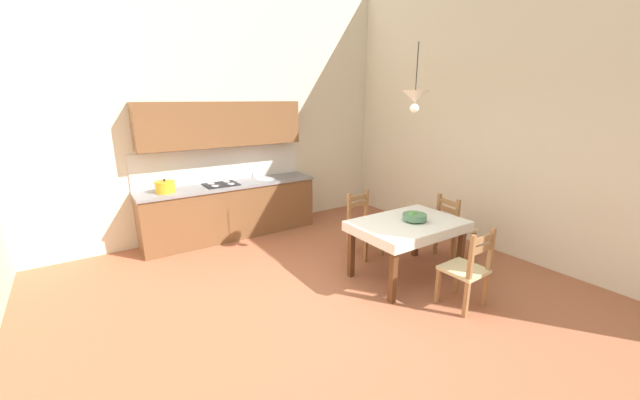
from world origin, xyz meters
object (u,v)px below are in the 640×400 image
at_px(dining_chair_window_side, 453,228).
at_px(pendant_lamp, 415,97).
at_px(kitchen_cabinetry, 229,186).
at_px(dining_table, 407,231).
at_px(dining_chair_kitchen_side, 364,226).
at_px(fruit_bowl, 414,217).
at_px(dining_chair_camera_side, 467,270).

xyz_separation_m(dining_chair_window_side, pendant_lamp, (-0.90, 0.08, 1.82)).
relative_size(kitchen_cabinetry, dining_table, 2.06).
distance_m(kitchen_cabinetry, dining_chair_window_side, 3.57).
bearing_deg(kitchen_cabinetry, dining_chair_kitchen_side, -53.85).
xyz_separation_m(dining_table, dining_chair_kitchen_side, (0.01, 0.85, -0.18)).
distance_m(dining_table, dining_chair_window_side, 1.03).
bearing_deg(fruit_bowl, dining_chair_kitchen_side, 93.61).
distance_m(kitchen_cabinetry, pendant_lamp, 3.28).
distance_m(dining_chair_kitchen_side, fruit_bowl, 0.96).
height_order(fruit_bowl, pendant_lamp, pendant_lamp).
distance_m(dining_chair_kitchen_side, dining_chair_window_side, 1.28).
distance_m(dining_table, dining_chair_kitchen_side, 0.87).
relative_size(dining_chair_window_side, pendant_lamp, 1.16).
xyz_separation_m(dining_chair_window_side, fruit_bowl, (-0.95, -0.09, 0.37)).
relative_size(dining_table, fruit_bowl, 4.65).
height_order(dining_table, dining_chair_kitchen_side, dining_chair_kitchen_side).
bearing_deg(pendant_lamp, dining_chair_kitchen_side, 98.21).
distance_m(kitchen_cabinetry, fruit_bowl, 3.08).
bearing_deg(dining_chair_camera_side, kitchen_cabinetry, 110.59).
height_order(dining_chair_window_side, fruit_bowl, dining_chair_window_side).
distance_m(dining_chair_camera_side, pendant_lamp, 2.08).
bearing_deg(dining_chair_window_side, kitchen_cabinetry, 131.57).
bearing_deg(dining_chair_kitchen_side, dining_table, -90.95).
bearing_deg(dining_chair_window_side, dining_chair_kitchen_side, 141.30).
bearing_deg(dining_chair_kitchen_side, dining_chair_window_side, -38.70).
distance_m(dining_chair_window_side, pendant_lamp, 2.03).
relative_size(dining_chair_window_side, fruit_bowl, 3.10).
relative_size(kitchen_cabinetry, dining_chair_kitchen_side, 3.09).
bearing_deg(pendant_lamp, fruit_bowl, -106.35).
relative_size(kitchen_cabinetry, dining_chair_camera_side, 3.09).
distance_m(dining_chair_window_side, fruit_bowl, 1.02).
height_order(dining_chair_camera_side, fruit_bowl, dining_chair_camera_side).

